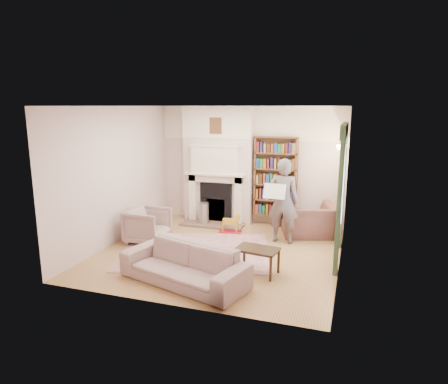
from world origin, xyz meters
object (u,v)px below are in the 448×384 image
(rocking_horse, at_px, (230,224))
(paraffin_heater, at_px, (204,214))
(man_reading, at_px, (283,201))
(bookcase, at_px, (275,177))
(coffee_table, at_px, (257,261))
(armchair_reading, at_px, (308,220))
(sofa, at_px, (184,265))
(armchair_left, at_px, (148,226))

(rocking_horse, bearing_deg, paraffin_heater, 145.69)
(man_reading, distance_m, rocking_horse, 1.40)
(bookcase, height_order, coffee_table, bookcase)
(bookcase, bearing_deg, rocking_horse, -131.44)
(bookcase, bearing_deg, man_reading, -70.88)
(armchair_reading, xyz_separation_m, coffee_table, (-0.57, -2.34, -0.13))
(armchair_reading, bearing_deg, coffee_table, 59.65)
(armchair_reading, xyz_separation_m, man_reading, (-0.45, -0.60, 0.53))
(sofa, relative_size, man_reading, 1.20)
(rocking_horse, bearing_deg, bookcase, 41.03)
(sofa, height_order, coffee_table, sofa)
(armchair_left, bearing_deg, armchair_reading, -62.70)
(armchair_reading, height_order, coffee_table, armchair_reading)
(man_reading, bearing_deg, sofa, 68.95)
(armchair_reading, bearing_deg, rocking_horse, -4.01)
(bookcase, relative_size, rocking_horse, 3.67)
(armchair_reading, distance_m, man_reading, 0.92)
(armchair_reading, xyz_separation_m, paraffin_heater, (-2.45, 0.02, -0.08))
(coffee_table, relative_size, paraffin_heater, 1.27)
(armchair_reading, bearing_deg, man_reading, 36.39)
(bookcase, distance_m, sofa, 3.80)
(sofa, height_order, man_reading, man_reading)
(sofa, distance_m, paraffin_heater, 3.21)
(sofa, xyz_separation_m, coffee_table, (1.03, 0.73, -0.08))
(armchair_reading, height_order, armchair_left, armchair_left)
(man_reading, bearing_deg, armchair_left, 22.59)
(bookcase, bearing_deg, paraffin_heater, -161.70)
(armchair_reading, relative_size, armchair_left, 1.38)
(paraffin_heater, distance_m, rocking_horse, 0.88)
(bookcase, xyz_separation_m, sofa, (-0.74, -3.62, -0.87))
(armchair_left, bearing_deg, man_reading, -69.72)
(paraffin_heater, bearing_deg, sofa, -74.43)
(bookcase, xyz_separation_m, coffee_table, (0.28, -2.89, -0.95))
(paraffin_heater, bearing_deg, coffee_table, -51.40)
(rocking_horse, bearing_deg, armchair_left, -149.42)
(sofa, bearing_deg, armchair_reading, 78.78)
(bookcase, bearing_deg, sofa, -101.59)
(armchair_left, relative_size, paraffin_heater, 1.44)
(bookcase, relative_size, armchair_left, 2.34)
(armchair_left, height_order, coffee_table, armchair_left)
(armchair_reading, relative_size, sofa, 0.52)
(armchair_left, relative_size, man_reading, 0.45)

